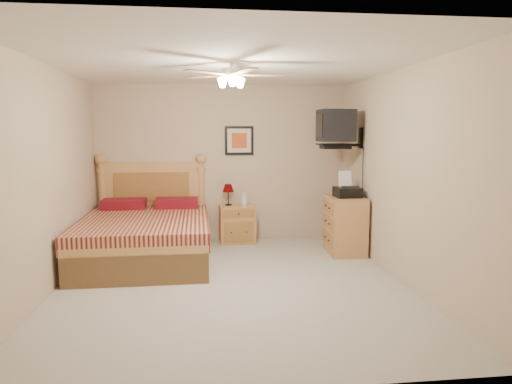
{
  "coord_description": "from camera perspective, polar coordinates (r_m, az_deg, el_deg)",
  "views": [
    {
      "loc": [
        -0.31,
        -5.13,
        1.77
      ],
      "look_at": [
        0.39,
        0.9,
        0.96
      ],
      "focal_mm": 32.0,
      "sensor_mm": 36.0,
      "label": 1
    }
  ],
  "objects": [
    {
      "name": "wall_front",
      "position": [
        2.94,
        -0.43,
        -2.51
      ],
      "size": [
        4.0,
        0.04,
        2.5
      ],
      "primitive_type": "cube",
      "color": "tan",
      "rests_on": "ground"
    },
    {
      "name": "wall_right",
      "position": [
        5.65,
        17.57,
        1.99
      ],
      "size": [
        0.04,
        4.5,
        2.5
      ],
      "primitive_type": "cube",
      "color": "tan",
      "rests_on": "ground"
    },
    {
      "name": "magazine_lower",
      "position": [
        6.88,
        10.25,
        -0.23
      ],
      "size": [
        0.28,
        0.33,
        0.03
      ],
      "primitive_type": "imported",
      "rotation": [
        0.0,
        0.0,
        0.23
      ],
      "color": "#ADA289",
      "rests_on": "dresser"
    },
    {
      "name": "framed_picture",
      "position": [
        7.39,
        -2.12,
        6.44
      ],
      "size": [
        0.46,
        0.04,
        0.46
      ],
      "primitive_type": "cube",
      "color": "black",
      "rests_on": "wall_back"
    },
    {
      "name": "magazine_upper",
      "position": [
        6.88,
        10.17,
        -0.03
      ],
      "size": [
        0.29,
        0.31,
        0.02
      ],
      "primitive_type": "imported",
      "rotation": [
        0.0,
        0.0,
        0.55
      ],
      "color": "gray",
      "rests_on": "magazine_lower"
    },
    {
      "name": "ceiling",
      "position": [
        5.19,
        -3.23,
        15.7
      ],
      "size": [
        4.0,
        4.5,
        0.04
      ],
      "primitive_type": "cube",
      "color": "white",
      "rests_on": "ground"
    },
    {
      "name": "fax_machine",
      "position": [
        6.64,
        11.38,
        0.94
      ],
      "size": [
        0.36,
        0.38,
        0.37
      ],
      "primitive_type": null,
      "rotation": [
        0.0,
        0.0,
        0.05
      ],
      "color": "black",
      "rests_on": "dresser"
    },
    {
      "name": "floor",
      "position": [
        5.44,
        -3.03,
        -11.39
      ],
      "size": [
        4.5,
        4.5,
        0.0
      ],
      "primitive_type": "plane",
      "color": "#A19C91",
      "rests_on": "ground"
    },
    {
      "name": "wall_left",
      "position": [
        5.43,
        -24.72,
        1.43
      ],
      "size": [
        0.04,
        4.5,
        2.5
      ],
      "primitive_type": "cube",
      "color": "tan",
      "rests_on": "ground"
    },
    {
      "name": "wall_back",
      "position": [
        7.41,
        -4.2,
        3.56
      ],
      "size": [
        4.0,
        0.04,
        2.5
      ],
      "primitive_type": "cube",
      "color": "tan",
      "rests_on": "ground"
    },
    {
      "name": "nightstand",
      "position": [
        7.3,
        -2.38,
        -4.02
      ],
      "size": [
        0.57,
        0.44,
        0.6
      ],
      "primitive_type": "cube",
      "rotation": [
        0.0,
        0.0,
        0.05
      ],
      "color": "#BF834C",
      "rests_on": "ground"
    },
    {
      "name": "dresser",
      "position": [
        6.78,
        11.08,
        -4.05
      ],
      "size": [
        0.53,
        0.73,
        0.83
      ],
      "primitive_type": "cube",
      "rotation": [
        0.0,
        0.0,
        -0.05
      ],
      "color": "#A36E3B",
      "rests_on": "ground"
    },
    {
      "name": "ceiling_fan",
      "position": [
        4.98,
        -3.08,
        14.43
      ],
      "size": [
        1.14,
        1.14,
        0.28
      ],
      "primitive_type": null,
      "color": "white",
      "rests_on": "ceiling"
    },
    {
      "name": "bed",
      "position": [
        6.39,
        -13.73,
        -2.14
      ],
      "size": [
        1.7,
        2.22,
        1.42
      ],
      "primitive_type": null,
      "rotation": [
        0.0,
        0.0,
        0.01
      ],
      "color": "#C18344",
      "rests_on": "ground"
    },
    {
      "name": "lotion_bottle",
      "position": [
        7.2,
        -1.45,
        -0.72
      ],
      "size": [
        0.13,
        0.13,
        0.26
      ],
      "primitive_type": "imported",
      "rotation": [
        0.0,
        0.0,
        -0.29
      ],
      "color": "silver",
      "rests_on": "nightstand"
    },
    {
      "name": "table_lamp",
      "position": [
        7.28,
        -3.5,
        -0.33
      ],
      "size": [
        0.22,
        0.22,
        0.34
      ],
      "primitive_type": null,
      "rotation": [
        0.0,
        0.0,
        -0.23
      ],
      "color": "#570204",
      "rests_on": "nightstand"
    },
    {
      "name": "wall_tv",
      "position": [
        6.79,
        11.15,
        7.81
      ],
      "size": [
        0.56,
        0.46,
        0.58
      ],
      "primitive_type": null,
      "color": "black",
      "rests_on": "wall_right"
    }
  ]
}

